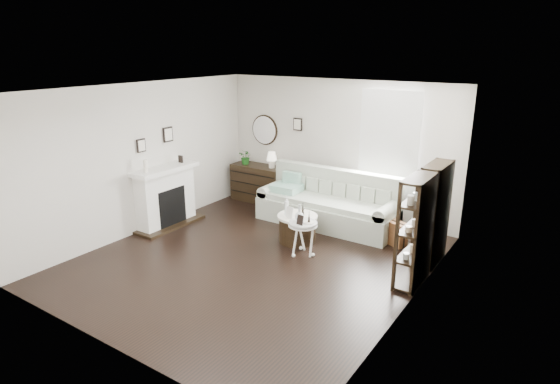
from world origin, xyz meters
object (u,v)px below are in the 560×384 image
Objects in this scene: drum_table at (297,228)px; dresser at (259,183)px; sofa at (328,207)px; pedestal_table at (303,225)px.

dresser is at bearing 142.59° from drum_table.
dresser reaches higher than drum_table.
sofa is 4.66× the size of pedestal_table.
drum_table is 1.22× the size of pedestal_table.
drum_table is at bearing -92.24° from sofa.
dresser is (-1.94, 0.39, 0.06)m from sofa.
sofa reaches higher than pedestal_table.
pedestal_table is (0.37, -0.42, 0.28)m from drum_table.
sofa is 1.07m from drum_table.
sofa is 1.98m from dresser.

